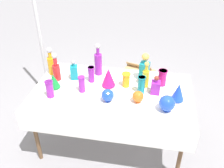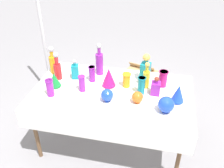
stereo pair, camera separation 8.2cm
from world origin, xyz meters
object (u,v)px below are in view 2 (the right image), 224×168
(fluted_vase_1, at_px, (178,93))
(round_bowl_1, at_px, (107,95))
(slender_vase_3, at_px, (92,73))
(square_decanter_0, at_px, (75,71))
(tall_bottle_0, at_px, (53,62))
(fluted_vase_0, at_px, (54,80))
(tall_bottle_3, at_px, (57,68))
(slender_vase_5, at_px, (141,85))
(slender_vase_0, at_px, (50,87))
(square_decanter_2, at_px, (145,69))
(canopy_pole, at_px, (43,35))
(tall_bottle_2, at_px, (99,62))
(square_decanter_1, at_px, (156,87))
(tall_bottle_1, at_px, (146,77))
(round_bowl_2, at_px, (137,97))
(round_bowl_0, at_px, (166,105))
(slender_vase_4, at_px, (82,83))
(slender_vase_2, at_px, (127,80))
(fluted_vase_2, at_px, (109,77))
(cardboard_box_behind_left, at_px, (140,81))
(slender_vase_1, at_px, (163,78))

(fluted_vase_1, relative_size, round_bowl_1, 1.44)
(slender_vase_3, bearing_deg, square_decanter_0, 173.56)
(tall_bottle_0, xyz_separation_m, fluted_vase_0, (0.13, -0.28, -0.06))
(tall_bottle_0, relative_size, slender_vase_3, 1.84)
(tall_bottle_3, distance_m, slender_vase_5, 0.99)
(fluted_vase_0, bearing_deg, slender_vase_3, 27.68)
(slender_vase_0, height_order, slender_vase_5, slender_vase_5)
(square_decanter_2, xyz_separation_m, canopy_pole, (-1.43, 0.39, 0.12))
(tall_bottle_2, distance_m, slender_vase_0, 0.68)
(square_decanter_1, distance_m, slender_vase_5, 0.15)
(tall_bottle_1, xyz_separation_m, round_bowl_2, (-0.06, -0.30, -0.06))
(fluted_vase_0, height_order, round_bowl_1, fluted_vase_0)
(square_decanter_2, bearing_deg, square_decanter_0, -170.79)
(tall_bottle_3, xyz_separation_m, round_bowl_2, (0.97, -0.26, -0.07))
(round_bowl_0, bearing_deg, slender_vase_4, 169.44)
(slender_vase_4, bearing_deg, square_decanter_2, 29.70)
(tall_bottle_3, bearing_deg, slender_vase_2, 0.23)
(fluted_vase_0, bearing_deg, tall_bottle_3, 99.07)
(tall_bottle_1, xyz_separation_m, slender_vase_4, (-0.67, -0.22, -0.03))
(fluted_vase_0, xyz_separation_m, fluted_vase_1, (1.34, 0.01, 0.02))
(tall_bottle_0, relative_size, slender_vase_0, 1.81)
(fluted_vase_2, height_order, round_bowl_2, fluted_vase_2)
(tall_bottle_3, bearing_deg, slender_vase_5, -5.59)
(canopy_pole, bearing_deg, tall_bottle_0, -55.08)
(tall_bottle_2, distance_m, fluted_vase_2, 0.29)
(canopy_pole, bearing_deg, fluted_vase_0, -58.43)
(fluted_vase_0, bearing_deg, square_decanter_2, 19.95)
(cardboard_box_behind_left, bearing_deg, fluted_vase_1, -67.83)
(tall_bottle_1, bearing_deg, cardboard_box_behind_left, 98.21)
(fluted_vase_1, xyz_separation_m, round_bowl_2, (-0.40, -0.10, -0.04))
(fluted_vase_0, bearing_deg, round_bowl_2, -5.86)
(slender_vase_2, relative_size, cardboard_box_behind_left, 0.31)
(slender_vase_1, bearing_deg, fluted_vase_2, -167.65)
(tall_bottle_3, relative_size, slender_vase_1, 1.82)
(slender_vase_4, xyz_separation_m, fluted_vase_2, (0.26, 0.16, 0.02))
(tall_bottle_1, height_order, square_decanter_0, tall_bottle_1)
(canopy_pole, bearing_deg, round_bowl_0, -28.81)
(slender_vase_3, xyz_separation_m, canopy_pole, (-0.83, 0.55, 0.17))
(fluted_vase_2, relative_size, round_bowl_0, 1.34)
(slender_vase_4, height_order, fluted_vase_0, slender_vase_4)
(tall_bottle_1, xyz_separation_m, slender_vase_2, (-0.21, -0.04, -0.04))
(tall_bottle_0, bearing_deg, tall_bottle_3, -46.86)
(tall_bottle_3, relative_size, fluted_vase_2, 1.51)
(square_decanter_1, relative_size, slender_vase_5, 1.07)
(slender_vase_1, relative_size, slender_vase_3, 0.99)
(square_decanter_1, relative_size, slender_vase_1, 1.16)
(slender_vase_1, height_order, fluted_vase_1, fluted_vase_1)
(slender_vase_5, height_order, round_bowl_0, slender_vase_5)
(tall_bottle_0, xyz_separation_m, canopy_pole, (-0.32, 0.46, 0.12))
(tall_bottle_2, relative_size, square_decanter_0, 1.67)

